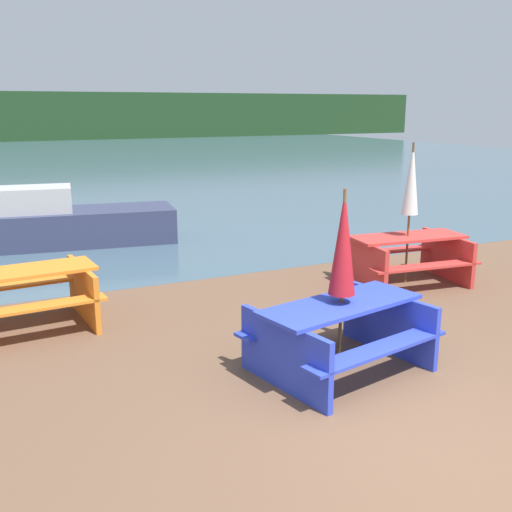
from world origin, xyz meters
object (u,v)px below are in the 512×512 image
at_px(umbrella_white, 411,180).
at_px(boat, 57,223).
at_px(picnic_table_red, 407,255).
at_px(umbrella_crimson, 343,243).
at_px(picnic_table_orange, 26,293).
at_px(picnic_table_blue, 340,329).

bearing_deg(umbrella_white, boat, 131.88).
distance_m(picnic_table_red, umbrella_crimson, 3.82).
distance_m(umbrella_crimson, boat, 8.01).
bearing_deg(umbrella_white, picnic_table_orange, 175.75).
bearing_deg(boat, picnic_table_red, -40.18).
height_order(umbrella_crimson, boat, umbrella_crimson).
distance_m(picnic_table_blue, umbrella_white, 3.90).
bearing_deg(umbrella_crimson, picnic_table_blue, -93.58).
distance_m(picnic_table_blue, umbrella_crimson, 0.96).
distance_m(picnic_table_blue, picnic_table_orange, 4.09).
relative_size(picnic_table_blue, umbrella_white, 0.93).
bearing_deg(umbrella_white, picnic_table_red, 0.00).
distance_m(picnic_table_orange, umbrella_white, 5.96).
height_order(picnic_table_blue, umbrella_white, umbrella_white).
bearing_deg(picnic_table_blue, boat, 104.18).
height_order(picnic_table_blue, umbrella_crimson, umbrella_crimson).
bearing_deg(boat, picnic_table_blue, -67.88).
bearing_deg(umbrella_crimson, boat, 104.18).
height_order(picnic_table_orange, umbrella_crimson, umbrella_crimson).
height_order(picnic_table_orange, boat, boat).
distance_m(picnic_table_blue, picnic_table_red, 3.70).
height_order(umbrella_white, boat, umbrella_white).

